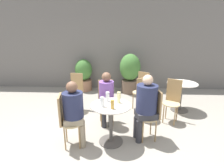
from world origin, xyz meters
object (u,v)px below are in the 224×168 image
at_px(bistro_chair_1, 106,98).
at_px(bistro_chair_3, 144,96).
at_px(bistro_chair_2, 66,117).
at_px(cafe_table_far, 181,90).
at_px(seated_person_0, 146,103).
at_px(beer_glass_1, 119,98).
at_px(bistro_chair_0, 153,111).
at_px(seated_person_1, 107,94).
at_px(beer_glass_0, 112,104).
at_px(bistro_chair_5, 173,97).
at_px(seated_person_2, 74,109).
at_px(potted_plant_0, 84,74).
at_px(beer_glass_2, 108,97).
at_px(bistro_chair_4, 76,89).
at_px(beer_glass_3, 102,102).
at_px(cafe_table_near, 111,116).
at_px(potted_plant_1, 130,72).
at_px(bistro_chair_6, 142,87).

bearing_deg(bistro_chair_1, bistro_chair_3, 2.50).
bearing_deg(bistro_chair_2, cafe_table_far, -68.21).
relative_size(seated_person_0, beer_glass_1, 6.10).
relative_size(bistro_chair_0, seated_person_1, 0.82).
bearing_deg(beer_glass_0, bistro_chair_5, 38.84).
bearing_deg(seated_person_2, potted_plant_0, -2.55).
bearing_deg(beer_glass_2, potted_plant_0, 109.84).
distance_m(bistro_chair_4, beer_glass_2, 1.50).
xyz_separation_m(bistro_chair_0, seated_person_0, (-0.14, -0.03, 0.17)).
height_order(seated_person_1, beer_glass_3, seated_person_1).
relative_size(cafe_table_far, seated_person_2, 0.62).
bearing_deg(bistro_chair_4, potted_plant_0, 102.30).
height_order(seated_person_0, beer_glass_1, seated_person_0).
bearing_deg(beer_glass_0, cafe_table_near, 101.59).
bearing_deg(beer_glass_0, cafe_table_far, 43.92).
xyz_separation_m(bistro_chair_3, beer_glass_2, (-0.76, -0.80, 0.26)).
xyz_separation_m(bistro_chair_4, seated_person_0, (1.53, -1.22, 0.17)).
bearing_deg(beer_glass_1, cafe_table_far, 40.88).
bearing_deg(potted_plant_1, beer_glass_0, -98.58).
relative_size(bistro_chair_1, potted_plant_0, 0.88).
bearing_deg(potted_plant_0, bistro_chair_4, -85.20).
height_order(cafe_table_far, beer_glass_0, beer_glass_0).
bearing_deg(bistro_chair_6, seated_person_1, -93.81).
distance_m(bistro_chair_3, seated_person_2, 1.68).
distance_m(bistro_chair_2, bistro_chair_6, 2.24).
distance_m(seated_person_2, potted_plant_1, 3.04).
bearing_deg(bistro_chair_2, bistro_chair_3, -63.83).
relative_size(bistro_chair_6, seated_person_1, 0.82).
xyz_separation_m(bistro_chair_6, beer_glass_0, (-0.68, -1.71, 0.24)).
distance_m(bistro_chair_4, potted_plant_0, 1.57).
bearing_deg(cafe_table_near, bistro_chair_3, 53.96).
bearing_deg(bistro_chair_1, cafe_table_near, -90.00).
distance_m(bistro_chair_2, bistro_chair_5, 2.27).
distance_m(cafe_table_near, bistro_chair_4, 1.63).
relative_size(cafe_table_near, seated_person_1, 0.63).
bearing_deg(potted_plant_1, bistro_chair_1, -107.23).
height_order(bistro_chair_5, seated_person_1, seated_person_1).
xyz_separation_m(bistro_chair_0, beer_glass_2, (-0.81, -0.00, 0.26)).
relative_size(cafe_table_far, bistro_chair_3, 0.77).
xyz_separation_m(bistro_chair_0, bistro_chair_2, (-1.49, -0.29, 0.00)).
distance_m(bistro_chair_1, beer_glass_1, 0.76).
height_order(bistro_chair_0, bistro_chair_1, same).
xyz_separation_m(cafe_table_far, seated_person_1, (-1.79, -0.82, 0.16)).
bearing_deg(beer_glass_0, bistro_chair_3, 59.21).
bearing_deg(cafe_table_far, bistro_chair_5, -123.80).
distance_m(seated_person_0, beer_glass_2, 0.67).
height_order(bistro_chair_2, seated_person_0, seated_person_0).
bearing_deg(seated_person_2, seated_person_1, -44.93).
xyz_separation_m(bistro_chair_6, seated_person_2, (-1.31, -1.67, 0.14)).
bearing_deg(bistro_chair_2, seated_person_0, -90.00).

